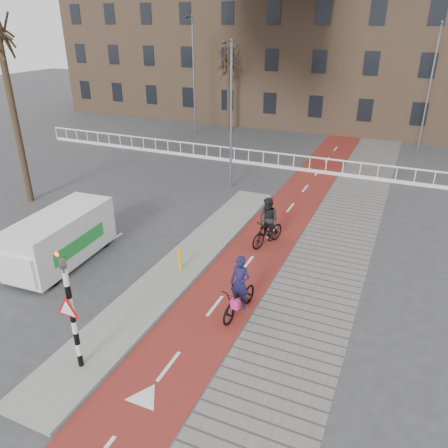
% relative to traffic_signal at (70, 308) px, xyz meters
% --- Properties ---
extents(ground, '(120.00, 120.00, 0.00)m').
position_rel_traffic_signal_xyz_m(ground, '(0.60, 2.02, -1.99)').
color(ground, '#38383A').
rests_on(ground, ground).
extents(bike_lane, '(2.50, 60.00, 0.01)m').
position_rel_traffic_signal_xyz_m(bike_lane, '(2.10, 12.02, -1.98)').
color(bike_lane, maroon).
rests_on(bike_lane, ground).
extents(sidewalk, '(3.00, 60.00, 0.01)m').
position_rel_traffic_signal_xyz_m(sidewalk, '(4.90, 12.02, -1.98)').
color(sidewalk, slate).
rests_on(sidewalk, ground).
extents(curb_island, '(1.80, 16.00, 0.12)m').
position_rel_traffic_signal_xyz_m(curb_island, '(-0.10, 6.02, -1.93)').
color(curb_island, gray).
rests_on(curb_island, ground).
extents(traffic_signal, '(0.80, 0.80, 3.68)m').
position_rel_traffic_signal_xyz_m(traffic_signal, '(0.00, 0.00, 0.00)').
color(traffic_signal, black).
rests_on(traffic_signal, curb_island).
extents(bollard, '(0.12, 0.12, 0.89)m').
position_rel_traffic_signal_xyz_m(bollard, '(0.03, 5.45, -1.43)').
color(bollard, '#E4B20C').
rests_on(bollard, curb_island).
extents(cyclist_near, '(0.92, 2.03, 2.03)m').
position_rel_traffic_signal_xyz_m(cyclist_near, '(2.98, 3.98, -1.30)').
color(cyclist_near, black).
rests_on(cyclist_near, bike_lane).
extents(cyclist_far, '(1.17, 1.99, 2.05)m').
position_rel_traffic_signal_xyz_m(cyclist_far, '(2.29, 8.81, -1.13)').
color(cyclist_far, black).
rests_on(cyclist_far, bike_lane).
extents(van, '(2.07, 4.62, 1.94)m').
position_rel_traffic_signal_xyz_m(van, '(-4.50, 4.37, -0.97)').
color(van, silver).
rests_on(van, ground).
extents(railing, '(28.00, 0.10, 0.99)m').
position_rel_traffic_signal_xyz_m(railing, '(-4.40, 19.02, -1.68)').
color(railing, silver).
rests_on(railing, ground).
extents(townhouse_row, '(46.00, 10.00, 15.90)m').
position_rel_traffic_signal_xyz_m(townhouse_row, '(-2.40, 34.02, 5.82)').
color(townhouse_row, '#7F6047').
rests_on(townhouse_row, ground).
extents(tree_left, '(0.31, 0.31, 9.41)m').
position_rel_traffic_signal_xyz_m(tree_left, '(-10.52, 8.60, 2.72)').
color(tree_left, '#322416').
rests_on(tree_left, ground).
extents(tree_mid, '(0.28, 0.28, 6.57)m').
position_rel_traffic_signal_xyz_m(tree_mid, '(-7.24, 27.07, 1.30)').
color(tree_mid, '#322416').
rests_on(tree_mid, ground).
extents(streetlight_near, '(0.12, 0.12, 7.68)m').
position_rel_traffic_signal_xyz_m(streetlight_near, '(-1.80, 14.59, 1.85)').
color(streetlight_near, slate).
rests_on(streetlight_near, ground).
extents(streetlight_left, '(0.12, 0.12, 8.82)m').
position_rel_traffic_signal_xyz_m(streetlight_left, '(-9.60, 25.52, 2.42)').
color(streetlight_left, slate).
rests_on(streetlight_left, ground).
extents(streetlight_right, '(0.12, 0.12, 8.47)m').
position_rel_traffic_signal_xyz_m(streetlight_right, '(7.57, 26.22, 2.25)').
color(streetlight_right, slate).
rests_on(streetlight_right, ground).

